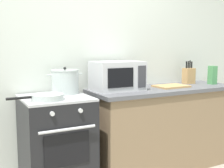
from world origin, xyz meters
The scene contains 10 objects.
back_wall centered at (0.30, 0.97, 1.25)m, with size 4.40×0.10×2.50m, color silver.
lower_cabinet_right centered at (0.90, 0.62, 0.44)m, with size 1.64×0.56×0.88m, color #8C7051.
countertop_right centered at (0.90, 0.62, 0.90)m, with size 1.70×0.60×0.04m, color #59595E.
stove centered at (-0.35, 0.60, 0.46)m, with size 0.60×0.64×0.92m.
stock_pot centered at (-0.21, 0.72, 1.04)m, with size 0.35×0.27×0.26m.
frying_pan centered at (-0.46, 0.47, 0.95)m, with size 0.47×0.27×0.05m.
microwave centered at (0.33, 0.68, 1.07)m, with size 0.50×0.37×0.30m.
cutting_board centered at (0.98, 0.60, 0.93)m, with size 0.36×0.26×0.02m, color tan.
knife_block centered at (1.36, 0.74, 1.02)m, with size 0.13×0.10×0.28m.
pasta_box centered at (1.58, 0.57, 1.03)m, with size 0.08×0.08×0.22m, color #4C9356.
Camera 1 is at (-1.10, -1.92, 1.37)m, focal length 46.39 mm.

